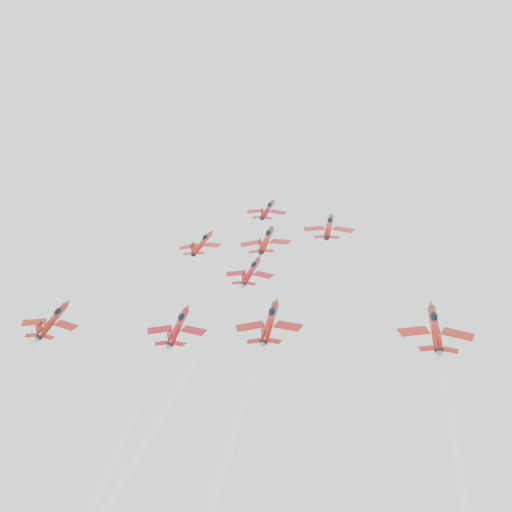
# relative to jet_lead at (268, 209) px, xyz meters

# --- Properties ---
(jet_lead) EXTENTS (9.04, 11.40, 7.85)m
(jet_lead) POSITION_rel_jet_lead_xyz_m (0.00, 0.00, 0.00)
(jet_lead) COLOR #9D0E14
(jet_row2_left) EXTENTS (9.12, 11.50, 7.92)m
(jet_row2_left) POSITION_rel_jet_lead_xyz_m (-10.53, -14.23, -9.28)
(jet_row2_left) COLOR #B31811
(jet_row2_center) EXTENTS (10.37, 13.07, 9.00)m
(jet_row2_center) POSITION_rel_jet_lead_xyz_m (2.56, -13.67, -8.90)
(jet_row2_center) COLOR #A81910
(jet_row2_right) EXTENTS (10.20, 12.86, 8.86)m
(jet_row2_right) POSITION_rel_jet_lead_xyz_m (14.42, -9.05, -5.90)
(jet_row2_right) COLOR #AE1D10
(jet_center) EXTENTS (8.86, 81.26, 53.57)m
(jet_center) POSITION_rel_jet_lead_xyz_m (2.05, -61.14, -39.95)
(jet_center) COLOR maroon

